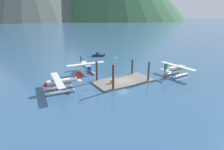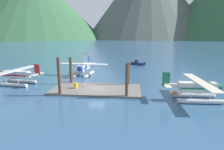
% 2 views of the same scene
% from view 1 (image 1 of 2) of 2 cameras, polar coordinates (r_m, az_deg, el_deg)
% --- Properties ---
extents(ground_plane, '(1200.00, 1200.00, 0.00)m').
position_cam_1_polar(ground_plane, '(44.08, 3.52, -2.06)').
color(ground_plane, '#2D5175').
extents(dock_platform, '(14.04, 7.03, 0.30)m').
position_cam_1_polar(dock_platform, '(44.03, 3.53, -1.88)').
color(dock_platform, '#66605B').
rests_on(dock_platform, ground).
extents(piling_near_left, '(0.47, 0.47, 5.62)m').
position_cam_1_polar(piling_near_left, '(38.15, 0.37, -0.84)').
color(piling_near_left, '#4C3323').
rests_on(piling_near_left, ground).
extents(piling_near_right, '(0.42, 0.42, 4.94)m').
position_cam_1_polar(piling_near_right, '(43.84, 11.25, 0.90)').
color(piling_near_right, '#4C3323').
rests_on(piling_near_right, ground).
extents(piling_far_left, '(0.51, 0.51, 4.88)m').
position_cam_1_polar(piling_far_left, '(43.61, -4.73, 1.08)').
color(piling_far_left, '#4C3323').
rests_on(piling_far_left, ground).
extents(piling_far_right, '(0.49, 0.49, 4.17)m').
position_cam_1_polar(piling_far_right, '(48.79, 6.29, 2.47)').
color(piling_far_right, '#4C3323').
rests_on(piling_far_right, ground).
extents(flagpole, '(0.95, 0.10, 6.03)m').
position_cam_1_polar(flagpole, '(42.34, 0.95, 2.88)').
color(flagpole, silver).
rests_on(flagpole, dock_platform).
extents(fuel_drum, '(0.62, 0.62, 0.88)m').
position_cam_1_polar(fuel_drum, '(42.01, -0.14, -2.00)').
color(fuel_drum, gold).
rests_on(fuel_drum, dock_platform).
extents(mooring_buoy, '(0.89, 0.89, 0.89)m').
position_cam_1_polar(mooring_buoy, '(49.84, 16.12, 0.21)').
color(mooring_buoy, orange).
rests_on(mooring_buoy, ground).
extents(seaplane_cream_stbd_aft, '(7.98, 10.45, 3.84)m').
position_cam_1_polar(seaplane_cream_stbd_aft, '(50.57, 19.31, 1.50)').
color(seaplane_cream_stbd_aft, '#B7BABF').
rests_on(seaplane_cream_stbd_aft, ground).
extents(seaplane_white_bow_left, '(10.47, 7.97, 3.84)m').
position_cam_1_polar(seaplane_white_bow_left, '(50.58, -8.09, 2.37)').
color(seaplane_white_bow_left, '#B7BABF').
rests_on(seaplane_white_bow_left, ground).
extents(seaplane_silver_port_fwd, '(7.96, 10.49, 3.84)m').
position_cam_1_polar(seaplane_silver_port_fwd, '(39.44, -16.06, -2.84)').
color(seaplane_silver_port_fwd, '#B7BABF').
rests_on(seaplane_silver_port_fwd, ground).
extents(boat_navy_open_north, '(4.38, 3.42, 1.50)m').
position_cam_1_polar(boat_navy_open_north, '(70.72, -4.37, 6.18)').
color(boat_navy_open_north, navy).
rests_on(boat_navy_open_north, ground).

